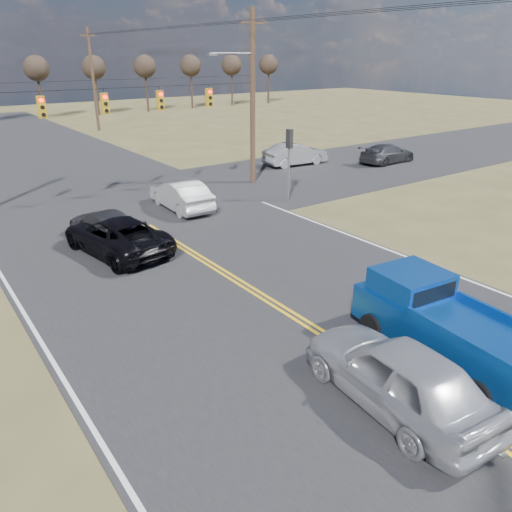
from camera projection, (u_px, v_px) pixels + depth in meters
ground at (370, 364)px, 13.19m from camera, size 160.00×160.00×0.00m
road_main at (188, 251)px, 20.70m from camera, size 14.00×120.00×0.02m
road_cross at (116, 206)px, 26.71m from camera, size 120.00×12.00×0.02m
signal_gantry at (117, 108)px, 24.90m from camera, size 19.60×4.83×10.00m
utility_poles at (112, 107)px, 23.98m from camera, size 19.60×58.32×10.00m
treeline at (53, 86)px, 31.28m from camera, size 87.00×117.80×7.40m
pickup_truck at (443, 324)px, 13.14m from camera, size 2.65×5.66×2.05m
silver_suv at (398, 374)px, 11.35m from camera, size 2.47×5.15×1.70m
black_suv at (116, 235)px, 20.27m from camera, size 3.31×5.75×1.51m
white_car_queue at (181, 195)px, 25.96m from camera, size 1.84×4.77×1.55m
dgrey_car_queue at (106, 226)px, 21.55m from camera, size 2.12×4.88×1.40m
cross_car_east_near at (295, 154)px, 36.21m from camera, size 2.06×4.94×1.59m
cross_car_east_far at (387, 154)px, 36.94m from camera, size 2.10×4.84×1.39m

